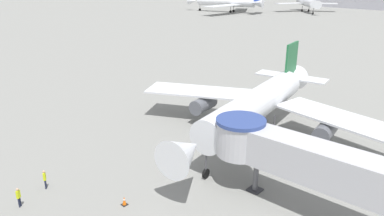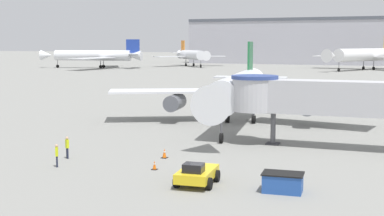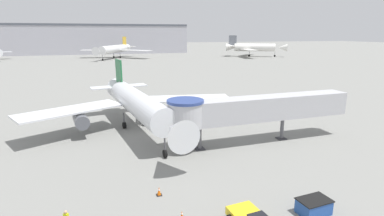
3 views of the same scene
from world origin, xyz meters
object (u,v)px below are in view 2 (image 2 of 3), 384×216
(pushback_tug_yellow, at_px, (197,174))
(background_jet_orange_tail, at_px, (191,55))
(main_airplane, at_px, (239,90))
(ground_crew_wing_walker, at_px, (67,146))
(service_container_blue, at_px, (283,182))
(ground_crew_marshaller, at_px, (57,154))
(jet_bridge, at_px, (351,98))
(background_jet_gold_tail, at_px, (365,55))
(background_jet_blue_tail, at_px, (95,55))
(traffic_cone_near_nose, at_px, (164,153))
(traffic_cone_apron_front, at_px, (154,165))

(pushback_tug_yellow, distance_m, background_jet_orange_tail, 167.29)
(main_airplane, xyz_separation_m, ground_crew_wing_walker, (-7.17, -20.72, -2.82))
(service_container_blue, bearing_deg, ground_crew_marshaller, 179.21)
(jet_bridge, relative_size, ground_crew_marshaller, 14.13)
(background_jet_gold_tail, xyz_separation_m, background_jet_blue_tail, (-87.91, -20.42, -0.54))
(pushback_tug_yellow, bearing_deg, background_jet_gold_tail, 84.61)
(background_jet_orange_tail, bearing_deg, pushback_tug_yellow, -110.01)
(ground_crew_wing_walker, height_order, background_jet_orange_tail, background_jet_orange_tail)
(ground_crew_marshaller, bearing_deg, main_airplane, 132.16)
(background_jet_gold_tail, bearing_deg, jet_bridge, -59.08)
(traffic_cone_near_nose, bearing_deg, pushback_tug_yellow, -50.52)
(main_airplane, relative_size, jet_bridge, 1.29)
(main_airplane, distance_m, ground_crew_marshaller, 24.33)
(service_container_blue, distance_m, background_jet_orange_tail, 168.99)
(background_jet_orange_tail, relative_size, background_jet_gold_tail, 0.64)
(pushback_tug_yellow, xyz_separation_m, service_container_blue, (5.32, 0.44, -0.12))
(ground_crew_marshaller, distance_m, ground_crew_wing_walker, 2.82)
(pushback_tug_yellow, height_order, background_jet_gold_tail, background_jet_gold_tail)
(ground_crew_marshaller, distance_m, background_jet_orange_tail, 162.79)
(pushback_tug_yellow, bearing_deg, background_jet_blue_tail, 118.61)
(pushback_tug_yellow, distance_m, ground_crew_marshaller, 11.00)
(jet_bridge, bearing_deg, ground_crew_wing_walker, -150.49)
(jet_bridge, distance_m, background_jet_blue_tail, 150.22)
(jet_bridge, relative_size, background_jet_orange_tail, 0.99)
(ground_crew_marshaller, bearing_deg, background_jet_blue_tail, 178.38)
(service_container_blue, bearing_deg, traffic_cone_near_nose, 150.87)
(background_jet_blue_tail, bearing_deg, background_jet_gold_tail, 89.44)
(traffic_cone_apron_front, xyz_separation_m, traffic_cone_near_nose, (-0.97, 3.69, 0.06))
(background_jet_orange_tail, bearing_deg, ground_crew_marshaller, -113.50)
(pushback_tug_yellow, distance_m, background_jet_blue_tail, 157.66)
(jet_bridge, bearing_deg, background_jet_orange_tail, 115.42)
(main_airplane, xyz_separation_m, ground_crew_marshaller, (-6.18, -23.36, -2.85))
(jet_bridge, distance_m, traffic_cone_apron_front, 17.69)
(service_container_blue, bearing_deg, pushback_tug_yellow, -175.26)
(traffic_cone_near_nose, height_order, background_jet_blue_tail, background_jet_blue_tail)
(ground_crew_marshaller, bearing_deg, traffic_cone_apron_front, 73.00)
(main_airplane, distance_m, background_jet_gold_tail, 126.06)
(background_jet_orange_tail, bearing_deg, background_jet_blue_tail, -178.44)
(main_airplane, distance_m, traffic_cone_near_nose, 18.06)
(pushback_tug_yellow, bearing_deg, jet_bridge, 57.28)
(service_container_blue, bearing_deg, background_jet_blue_tail, 126.33)
(background_jet_gold_tail, bearing_deg, pushback_tug_yellow, -62.38)
(traffic_cone_apron_front, xyz_separation_m, ground_crew_wing_walker, (-7.75, 0.70, 0.68))
(main_airplane, xyz_separation_m, jet_bridge, (12.40, -8.87, 0.49))
(traffic_cone_near_nose, xyz_separation_m, ground_crew_wing_walker, (-6.78, -2.99, 0.62))
(ground_crew_wing_walker, distance_m, background_jet_gold_tail, 147.15)
(pushback_tug_yellow, relative_size, service_container_blue, 1.48)
(background_jet_gold_tail, bearing_deg, traffic_cone_apron_front, -64.01)
(service_container_blue, xyz_separation_m, ground_crew_marshaller, (-16.30, 0.22, 0.37))
(main_airplane, height_order, background_jet_orange_tail, background_jet_orange_tail)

